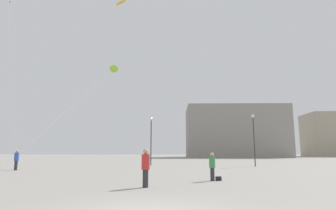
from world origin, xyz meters
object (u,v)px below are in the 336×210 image
Objects in this scene: person_in_green at (212,165)px; lamppost_west at (151,134)px; person_in_red at (146,166)px; building_left_hall at (234,132)px; kite_amber_diamond at (119,4)px; handbag_beside_flyer at (218,179)px; person_in_blue at (16,159)px; building_centre_hall at (334,135)px; lamppost_east at (254,132)px; kite_lime_diamond at (113,69)px.

lamppost_west is at bearing 103.27° from person_in_green.
building_left_hall reaches higher than person_in_red.
kite_amber_diamond is 2.53× the size of lamppost_west.
kite_amber_diamond is at bearing -101.68° from lamppost_west.
handbag_beside_flyer is (3.81, 3.25, -0.86)m from person_in_red.
person_in_green is 18.54m from person_in_blue.
handbag_beside_flyer is (16.79, -8.46, -0.87)m from person_in_blue.
person_in_blue is 0.12× the size of kite_amber_diamond.
kite_amber_diamond is at bearing 153.60° from person_in_red.
building_centre_hall is at bearing 21.54° from building_left_hall.
kite_amber_diamond is at bearing 135.08° from handbag_beside_flyer.
handbag_beside_flyer is (-6.23, -15.92, -3.71)m from lamppost_east.
person_in_green is 4.68m from person_in_red.
kite_lime_diamond is (-8.21, 27.11, 12.83)m from person_in_red.
lamppost_east is (14.02, 8.16, -11.51)m from kite_amber_diamond.
building_centre_hall is at bearing 42.93° from kite_lime_diamond.
building_left_hall reaches higher than person_in_blue.
building_left_hall reaches higher than handbag_beside_flyer.
person_in_green is at bearing -101.91° from building_left_hall.
kite_amber_diamond is 0.83× the size of building_centre_hall.
person_in_green is at bearing 86.02° from person_in_red.
lamppost_west is (2.11, 10.19, -11.53)m from kite_amber_diamond.
kite_amber_diamond is 2.52× the size of lamppost_east.
building_left_hall is 68.98m from handbag_beside_flyer.
lamppost_west reaches higher than handbag_beside_flyer.
lamppost_west is (-11.91, 2.02, -0.02)m from lamppost_east.
person_in_green is at bearing 43.69° from person_in_blue.
kite_amber_diamond is at bearing -128.04° from building_centre_hall.
handbag_beside_flyer is at bearing 84.18° from person_in_red.
person_in_green is 95.94m from building_centre_hall.
person_in_blue is 20.61m from kite_lime_diamond.
lamppost_west reaches higher than person_in_blue.
building_left_hall is at bearing 81.55° from lamppost_east.
lamppost_west reaches higher than person_in_green.
kite_lime_diamond reaches higher than lamppost_east.
lamppost_west is at bearing 111.67° from person_in_blue.
person_in_green is 19.04m from lamppost_west.
person_in_red is 0.10× the size of building_centre_hall.
kite_amber_diamond is 18.78m from handbag_beside_flyer.
lamppost_west is 18.14× the size of handbag_beside_flyer.
person_in_green is 0.89× the size of person_in_red.
building_centre_hall is (53.67, 84.66, 6.20)m from person_in_red.
building_centre_hall is at bearing 48.82° from lamppost_west.
person_in_blue is 66.55m from building_left_hall.
lamppost_west is (-5.33, 18.05, 2.94)m from person_in_green.
lamppost_east is (-43.62, -65.49, -3.35)m from building_centre_hall.
lamppost_east is (18.26, -7.94, -9.98)m from kite_lime_diamond.
kite_lime_diamond is 84.76m from building_centre_hall.
handbag_beside_flyer is at bearing -111.39° from lamppost_east.
person_in_blue is 0.31× the size of lamppost_east.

